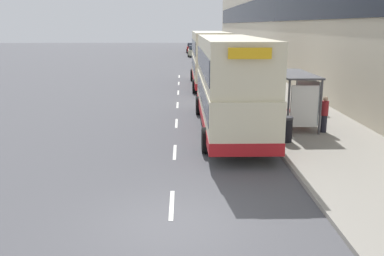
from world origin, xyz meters
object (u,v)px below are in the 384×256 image
Objects in this scene: car_0 at (194,51)px; pedestrian_3 at (318,97)px; pedestrian_2 at (324,114)px; litter_bin at (286,129)px; bus_shelter at (299,90)px; pedestrian_1 at (303,102)px; double_decker_bus_ahead at (209,58)px; double_decker_bus_near at (230,82)px; pedestrian_at_shelter at (280,109)px; car_1 at (192,48)px.

car_0 is 2.70× the size of pedestrian_3.
pedestrian_2 is 0.98× the size of pedestrian_3.
bus_shelter is at bearing 66.49° from litter_bin.
double_decker_bus_ahead is at bearing 106.59° from pedestrian_1.
bus_shelter is 0.38× the size of double_decker_bus_ahead.
double_decker_bus_near is (-3.30, -0.34, 0.41)m from bus_shelter.
pedestrian_2 is (1.83, -0.70, -0.08)m from pedestrian_at_shelter.
pedestrian_1 is 1.13× the size of pedestrian_2.
double_decker_bus_near is at bearing -156.87° from pedestrian_1.
double_decker_bus_ahead is at bearing 115.11° from pedestrian_3.
pedestrian_2 is (4.43, -49.03, 0.11)m from car_0.
pedestrian_1 reaches higher than car_1.
litter_bin is (-1.22, -2.81, -1.21)m from bus_shelter.
pedestrian_3 is (1.08, 4.46, 0.02)m from pedestrian_2.
pedestrian_3 is (5.24, 3.56, -1.30)m from double_decker_bus_near.
pedestrian_1 reaches higher than car_0.
bus_shelter reaches higher than car_0.
double_decker_bus_near is at bearing -89.93° from double_decker_bus_ahead.
car_0 is 49.23m from pedestrian_2.
double_decker_bus_near is 4.40m from pedestrian_1.
pedestrian_3 is at bearing -64.89° from double_decker_bus_ahead.
double_decker_bus_near reaches higher than car_0.
bus_shelter is 3.86m from pedestrian_3.
double_decker_bus_near is 4.46m from pedestrian_2.
bus_shelter is 14.82m from double_decker_bus_ahead.
double_decker_bus_ahead is (-3.31, 14.44, 0.41)m from bus_shelter.
bus_shelter is 4.00× the size of litter_bin.
car_1 is (-3.74, 57.23, -1.02)m from bus_shelter.
pedestrian_2 is 2.63m from litter_bin.
car_0 is 2.52× the size of pedestrian_at_shelter.
car_1 is (-0.42, 42.79, -1.43)m from double_decker_bus_ahead.
double_decker_bus_near is 2.64m from pedestrian_at_shelter.
car_0 is (-3.57, 47.79, -1.01)m from bus_shelter.
litter_bin is (2.35, -50.60, -0.19)m from car_0.
pedestrian_3 is at bearing 58.89° from bus_shelter.
pedestrian_1 is (3.89, 1.66, -1.21)m from double_decker_bus_near.
pedestrian_2 is at bearing -20.82° from pedestrian_at_shelter.
pedestrian_1 is 2.57m from pedestrian_2.
car_0 is at bearing 92.66° from litter_bin.
bus_shelter is 57.36m from car_1.
double_decker_bus_near is 57.59m from car_1.
pedestrian_3 reaches higher than car_0.
double_decker_bus_near reaches higher than litter_bin.
pedestrian_1 reaches higher than pedestrian_2.
pedestrian_3 is at bearing -82.95° from car_0.
pedestrian_3 is at bearing -84.00° from car_1.
double_decker_bus_near is 2.68× the size of car_1.
car_0 is 44.91m from pedestrian_3.
car_1 is at bearing 94.50° from pedestrian_2.
pedestrian_at_shelter reaches higher than pedestrian_2.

